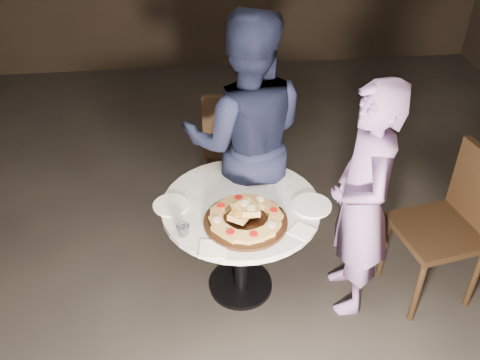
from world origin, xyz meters
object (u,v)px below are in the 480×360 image
at_px(chair_far, 236,139).
at_px(diner_teal, 361,204).
at_px(table, 241,221).
at_px(focaccia_pile, 246,216).
at_px(water_glass, 183,230).
at_px(serving_board, 246,222).
at_px(diner_navy, 246,140).
at_px(chair_right, 455,218).

height_order(chair_far, diner_teal, diner_teal).
xyz_separation_m(table, chair_far, (0.07, 0.89, -0.00)).
xyz_separation_m(focaccia_pile, diner_teal, (0.64, 0.03, 0.01)).
bearing_deg(diner_teal, chair_far, -147.75).
xyz_separation_m(table, water_glass, (-0.33, -0.22, 0.16)).
relative_size(table, diner_teal, 0.78).
relative_size(water_glass, chair_far, 0.07).
bearing_deg(focaccia_pile, chair_far, 86.79).
xyz_separation_m(focaccia_pile, chair_far, (0.06, 1.05, -0.17)).
relative_size(serving_board, diner_navy, 0.28).
bearing_deg(table, diner_navy, 79.81).
bearing_deg(chair_right, diner_navy, -126.53).
bearing_deg(chair_far, diner_navy, 99.63).
xyz_separation_m(focaccia_pile, chair_right, (1.22, 0.04, -0.17)).
bearing_deg(water_glass, diner_teal, 5.08).
height_order(water_glass, chair_far, chair_far).
distance_m(table, chair_far, 0.89).
bearing_deg(chair_far, table, 93.67).
distance_m(chair_right, diner_navy, 1.30).
distance_m(chair_far, diner_navy, 0.52).
xyz_separation_m(chair_far, diner_navy, (0.01, -0.45, 0.27)).
xyz_separation_m(serving_board, water_glass, (-0.33, -0.06, 0.02)).
bearing_deg(table, serving_board, -87.60).
distance_m(serving_board, chair_far, 1.06).
height_order(focaccia_pile, water_glass, focaccia_pile).
bearing_deg(table, chair_far, 85.77).
height_order(chair_right, diner_navy, diner_navy).
relative_size(focaccia_pile, water_glass, 5.80).
xyz_separation_m(serving_board, diner_navy, (0.07, 0.61, 0.13)).
xyz_separation_m(table, chair_right, (1.23, -0.12, 0.01)).
bearing_deg(water_glass, diner_navy, 58.60).
bearing_deg(diner_teal, water_glass, -82.07).
xyz_separation_m(water_glass, chair_far, (0.39, 1.11, -0.16)).
relative_size(table, chair_right, 1.18).
height_order(focaccia_pile, diner_teal, diner_teal).
distance_m(table, diner_teal, 0.68).
distance_m(focaccia_pile, water_glass, 0.34).
bearing_deg(chair_far, focaccia_pile, 94.69).
relative_size(table, diner_navy, 0.69).
bearing_deg(chair_far, serving_board, 94.70).
height_order(table, focaccia_pile, focaccia_pile).
distance_m(serving_board, diner_teal, 0.64).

